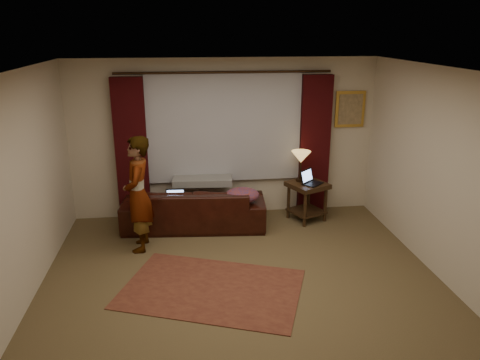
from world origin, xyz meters
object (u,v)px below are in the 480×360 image
tiffany_lamp (301,166)px  end_table (307,201)px  laptop_sofa (175,198)px  laptop_table (313,177)px  person (138,194)px  sofa (194,200)px

tiffany_lamp → end_table: bearing=-50.6°
laptop_sofa → tiffany_lamp: size_ratio=0.63×
laptop_sofa → end_table: size_ratio=0.50×
laptop_table → person: (-2.70, -0.68, 0.07)m
sofa → end_table: bearing=-173.9°
laptop_table → end_table: bearing=89.1°
laptop_table → person: size_ratio=0.21×
sofa → laptop_table: sofa is taller
end_table → person: size_ratio=0.39×
laptop_sofa → end_table: (2.14, 0.24, -0.24)m
laptop_sofa → sofa: bearing=36.2°
sofa → laptop_sofa: sofa is taller
sofa → person: 1.12m
sofa → tiffany_lamp: 1.81m
end_table → tiffany_lamp: size_ratio=1.27×
sofa → laptop_table: 1.94m
sofa → end_table: 1.85m
sofa → laptop_sofa: size_ratio=6.99×
tiffany_lamp → laptop_sofa: bearing=-170.1°
sofa → end_table: (1.85, 0.05, -0.13)m
sofa → laptop_sofa: bearing=37.8°
sofa → person: person is taller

